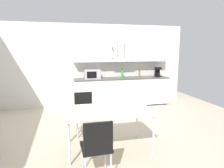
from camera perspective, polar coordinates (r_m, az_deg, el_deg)
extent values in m
cube|color=beige|center=(4.15, -1.91, -15.61)|extent=(7.96, 7.88, 0.02)
cube|color=silver|center=(6.42, -6.85, 5.33)|extent=(6.37, 0.10, 2.56)
cube|color=#333333|center=(6.49, 2.83, -5.84)|extent=(2.87, 0.57, 0.05)
cube|color=silver|center=(6.39, 2.86, -2.09)|extent=(2.99, 0.62, 0.82)
cube|color=#4C4742|center=(6.31, 2.89, 1.68)|extent=(3.01, 0.64, 0.03)
cube|color=silver|center=(5.80, -8.11, -1.32)|extent=(0.01, 0.01, 0.14)
cube|color=silver|center=(5.87, -3.26, -1.12)|extent=(0.01, 0.01, 0.14)
cube|color=silver|center=(5.98, 1.45, -0.90)|extent=(0.01, 0.01, 0.14)
cube|color=silver|center=(6.12, 5.97, -0.70)|extent=(0.01, 0.01, 0.14)
cube|color=silver|center=(6.57, 2.17, 4.21)|extent=(2.99, 0.02, 0.47)
cube|color=silver|center=(6.19, -5.73, 9.50)|extent=(1.15, 0.34, 0.69)
cube|color=silver|center=(6.70, 10.29, 9.41)|extent=(1.15, 0.34, 0.69)
cube|color=#B7BABF|center=(6.37, 2.63, 6.87)|extent=(0.69, 0.40, 0.10)
cube|color=#B7BABF|center=(6.47, 2.38, 9.77)|extent=(0.20, 0.16, 0.64)
cube|color=#ADADB2|center=(6.09, -5.65, 2.82)|extent=(0.48, 0.34, 0.28)
cube|color=black|center=(5.92, -5.80, 2.61)|extent=(0.29, 0.01, 0.20)
cube|color=black|center=(6.76, 12.97, 2.19)|extent=(0.18, 0.18, 0.02)
cylinder|color=black|center=(6.74, 13.03, 2.77)|extent=(0.12, 0.12, 0.12)
cube|color=black|center=(6.80, 12.79, 3.43)|extent=(0.16, 0.08, 0.30)
cube|color=black|center=(6.72, 13.10, 4.38)|extent=(0.18, 0.16, 0.06)
cylinder|color=green|center=(6.33, 2.91, 2.92)|extent=(0.08, 0.08, 0.24)
cylinder|color=black|center=(6.32, 2.92, 4.22)|extent=(0.03, 0.03, 0.05)
cylinder|color=brown|center=(6.53, 7.88, 2.90)|extent=(0.06, 0.06, 0.20)
cylinder|color=black|center=(6.52, 7.90, 3.97)|extent=(0.02, 0.02, 0.04)
cube|color=silver|center=(3.52, -1.11, -7.55)|extent=(1.51, 0.90, 0.04)
cylinder|color=silver|center=(3.22, -12.15, -16.56)|extent=(0.04, 0.04, 0.70)
cylinder|color=silver|center=(3.52, 11.79, -14.20)|extent=(0.04, 0.04, 0.70)
cylinder|color=silver|center=(3.94, -12.48, -11.59)|extent=(0.04, 0.04, 0.70)
cylinder|color=silver|center=(4.18, 7.18, -10.12)|extent=(0.04, 0.04, 0.70)
cube|color=black|center=(2.88, -4.62, -17.50)|extent=(0.41, 0.41, 0.04)
cube|color=black|center=(2.63, -3.94, -14.99)|extent=(0.38, 0.05, 0.40)
cylinder|color=silver|center=(3.12, -8.44, -20.20)|extent=(0.02, 0.02, 0.43)
cylinder|color=silver|center=(3.17, -1.96, -19.59)|extent=(0.02, 0.02, 0.43)
cylinder|color=silver|center=(2.89, -0.28, -22.79)|extent=(0.02, 0.02, 0.43)
cube|color=black|center=(4.26, -7.82, -8.37)|extent=(0.41, 0.41, 0.04)
cube|color=black|center=(4.37, -8.21, -4.91)|extent=(0.38, 0.05, 0.40)
cylinder|color=silver|center=(4.21, -5.07, -11.96)|extent=(0.02, 0.02, 0.43)
cylinder|color=silver|center=(4.16, -9.78, -12.30)|extent=(0.02, 0.02, 0.43)
cylinder|color=silver|center=(4.52, -5.88, -10.40)|extent=(0.02, 0.02, 0.43)
cylinder|color=silver|center=(4.48, -10.24, -10.70)|extent=(0.02, 0.02, 0.43)
cone|color=silver|center=(3.36, -1.17, 9.42)|extent=(0.32, 0.32, 0.22)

